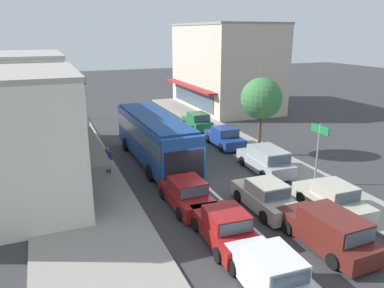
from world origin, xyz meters
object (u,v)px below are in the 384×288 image
pedestrian_with_handbag_near (87,126)px  parked_sedan_kerb_front (332,199)px  directional_road_sign (319,140)px  street_tree_right (261,99)px  parked_hatchback_kerb_rear (197,122)px  sedan_adjacent_lane_trail (225,228)px  wagon_behind_bus_near (328,231)px  traffic_light_downstreet (85,91)px  sedan_queue_far_back (266,197)px  pedestrian_browsing_midblock (108,158)px  parked_sedan_kerb_third (224,137)px  hatchback_behind_bus_mid (270,273)px  parked_wagon_kerb_second (266,160)px  sedan_adjacent_lane_lead (187,194)px  city_bus (154,136)px

pedestrian_with_handbag_near → parked_sedan_kerb_front: bearing=-62.4°
directional_road_sign → pedestrian_with_handbag_near: directional_road_sign is taller
street_tree_right → pedestrian_with_handbag_near: (-10.86, 9.14, -3.01)m
parked_hatchback_kerb_rear → sedan_adjacent_lane_trail: bearing=-109.2°
sedan_adjacent_lane_trail → directional_road_sign: bearing=25.3°
wagon_behind_bus_near → traffic_light_downstreet: size_ratio=1.09×
sedan_queue_far_back → sedan_adjacent_lane_trail: bearing=-148.6°
parked_hatchback_kerb_rear → pedestrian_browsing_midblock: pedestrian_browsing_midblock is taller
parked_sedan_kerb_third → pedestrian_browsing_midblock: bearing=-163.4°
sedan_queue_far_back → pedestrian_with_handbag_near: 17.96m
sedan_adjacent_lane_trail → hatchback_behind_bus_mid: 3.34m
parked_wagon_kerb_second → parked_sedan_kerb_third: bearing=89.1°
wagon_behind_bus_near → hatchback_behind_bus_mid: size_ratio=1.21×
sedan_adjacent_lane_lead → hatchback_behind_bus_mid: bearing=-87.7°
wagon_behind_bus_near → parked_sedan_kerb_third: (2.51, 14.39, -0.08)m
parked_sedan_kerb_front → street_tree_right: (1.37, 9.00, 3.42)m
city_bus → parked_hatchback_kerb_rear: (6.14, 7.25, -1.17)m
parked_hatchback_kerb_rear → directional_road_sign: size_ratio=1.03×
sedan_queue_far_back → pedestrian_browsing_midblock: pedestrian_browsing_midblock is taller
sedan_adjacent_lane_trail → sedan_queue_far_back: size_ratio=1.01×
sedan_queue_far_back → street_tree_right: bearing=60.6°
pedestrian_with_handbag_near → parked_wagon_kerb_second: bearing=-52.0°
parked_sedan_kerb_front → parked_hatchback_kerb_rear: bearing=89.6°
traffic_light_downstreet → directional_road_sign: bearing=-65.8°
pedestrian_browsing_midblock → pedestrian_with_handbag_near: bearing=91.1°
pedestrian_with_handbag_near → pedestrian_browsing_midblock: 8.99m
traffic_light_downstreet → pedestrian_with_handbag_near: size_ratio=2.58×
street_tree_right → parked_hatchback_kerb_rear: bearing=98.3°
sedan_adjacent_lane_lead → parked_sedan_kerb_third: (6.52, 8.72, 0.00)m
traffic_light_downstreet → sedan_queue_far_back: bearing=-76.7°
sedan_queue_far_back → hatchback_behind_bus_mid: (-3.25, -5.32, 0.05)m
sedan_adjacent_lane_lead → parked_sedan_kerb_front: size_ratio=1.00×
parked_sedan_kerb_third → street_tree_right: bearing=-66.8°
hatchback_behind_bus_mid → parked_sedan_kerb_front: (6.14, 3.88, -0.05)m
sedan_queue_far_back → parked_wagon_kerb_second: bearing=57.5°
sedan_queue_far_back → parked_hatchback_kerb_rear: parked_hatchback_kerb_rear is taller
hatchback_behind_bus_mid → directional_road_sign: bearing=42.3°
sedan_adjacent_lane_lead → directional_road_sign: size_ratio=1.17×
sedan_queue_far_back → wagon_behind_bus_near: wagon_behind_bus_near is taller
sedan_adjacent_lane_trail → traffic_light_downstreet: size_ratio=1.02×
city_bus → parked_sedan_kerb_third: city_bus is taller
city_bus → sedan_adjacent_lane_lead: 7.11m
wagon_behind_bus_near → sedan_adjacent_lane_lead: size_ratio=1.08×
sedan_queue_far_back → parked_sedan_kerb_front: same height
city_bus → pedestrian_with_handbag_near: size_ratio=6.68×
parked_sedan_kerb_front → parked_hatchback_kerb_rear: size_ratio=1.14×
wagon_behind_bus_near → parked_sedan_kerb_third: wagon_behind_bus_near is taller
parked_sedan_kerb_front → parked_wagon_kerb_second: 5.98m
sedan_adjacent_lane_lead → traffic_light_downstreet: 22.62m
wagon_behind_bus_near → parked_wagon_kerb_second: 8.76m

